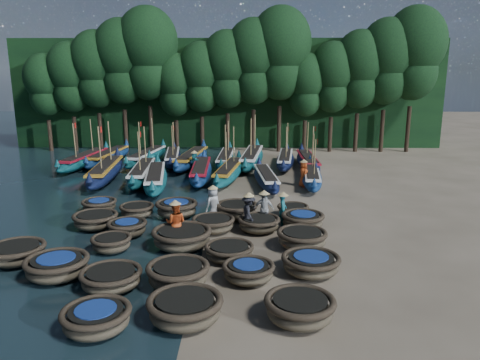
{
  "coord_description": "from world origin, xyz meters",
  "views": [
    {
      "loc": [
        1.79,
        -21.81,
        7.33
      ],
      "look_at": [
        1.44,
        3.37,
        1.3
      ],
      "focal_mm": 35.0,
      "sensor_mm": 36.0,
      "label": 1
    }
  ],
  "objects_px": {
    "coracle_10": "(17,253)",
    "coracle_20": "(99,205)",
    "long_boat_2": "(106,171)",
    "fisherman_4": "(264,208)",
    "long_boat_12": "(173,157)",
    "fisherman_1": "(283,207)",
    "coracle_14": "(302,238)",
    "coracle_15": "(96,220)",
    "long_boat_16": "(285,160)",
    "fisherman_6": "(303,173)",
    "coracle_7": "(178,274)",
    "coracle_4": "(300,308)",
    "coracle_12": "(182,237)",
    "long_boat_9": "(85,160)",
    "long_boat_7": "(266,178)",
    "coracle_3": "(185,309)",
    "coracle_8": "(248,271)",
    "coracle_18": "(259,223)",
    "coracle_23": "(237,210)",
    "long_boat_10": "(109,157)",
    "fisherman_0": "(213,203)",
    "long_boat_5": "(201,171)",
    "coracle_9": "(311,264)",
    "coracle_21": "(137,210)",
    "long_boat_15": "(252,158)",
    "long_boat_11": "(147,157)",
    "coracle_2": "(96,318)",
    "coracle_22": "(177,208)",
    "coracle_11": "(111,243)",
    "long_boat_13": "(191,159)",
    "coracle_19": "(303,220)",
    "fisherman_3": "(249,212)",
    "coracle_24": "(293,210)",
    "long_boat_8": "(312,176)",
    "coracle_13": "(229,251)",
    "coracle_5": "(57,266)",
    "coracle_17": "(213,224)",
    "coracle_6": "(111,278)",
    "fisherman_5": "(194,162)",
    "long_boat_3": "(142,173)",
    "long_boat_6": "(229,172)",
    "fisherman_2": "(176,222)",
    "long_boat_17": "(308,162)",
    "long_boat_14": "(226,159)",
    "long_boat_4": "(155,178)"
  },
  "relations": [
    {
      "from": "coracle_19",
      "to": "coracle_9",
      "type": "bearing_deg",
      "value": -93.21
    },
    {
      "from": "long_boat_8",
      "to": "long_boat_7",
      "type": "bearing_deg",
      "value": -164.13
    },
    {
      "from": "coracle_4",
      "to": "long_boat_2",
      "type": "height_order",
      "value": "long_boat_2"
    },
    {
      "from": "coracle_13",
      "to": "fisherman_2",
      "type": "height_order",
      "value": "fisherman_2"
    },
    {
      "from": "coracle_24",
      "to": "long_boat_16",
      "type": "relative_size",
      "value": 0.21
    },
    {
      "from": "long_boat_16",
      "to": "fisherman_6",
      "type": "height_order",
      "value": "long_boat_16"
    },
    {
      "from": "coracle_21",
      "to": "long_boat_15",
      "type": "height_order",
      "value": "long_boat_15"
    },
    {
      "from": "coracle_9",
      "to": "coracle_22",
      "type": "distance_m",
      "value": 8.79
    },
    {
      "from": "long_boat_12",
      "to": "fisherman_1",
      "type": "distance_m",
      "value": 16.66
    },
    {
      "from": "long_boat_2",
      "to": "fisherman_4",
      "type": "height_order",
      "value": "long_boat_2"
    },
    {
      "from": "coracle_10",
      "to": "long_boat_17",
      "type": "relative_size",
      "value": 0.3
    },
    {
      "from": "coracle_2",
      "to": "fisherman_6",
      "type": "distance_m",
      "value": 18.67
    },
    {
      "from": "long_boat_6",
      "to": "long_boat_9",
      "type": "height_order",
      "value": "long_boat_9"
    },
    {
      "from": "coracle_18",
      "to": "long_boat_13",
      "type": "relative_size",
      "value": 0.25
    },
    {
      "from": "long_boat_6",
      "to": "long_boat_16",
      "type": "xyz_separation_m",
      "value": [
        4.14,
        4.55,
        -0.04
      ]
    },
    {
      "from": "coracle_22",
      "to": "long_boat_13",
      "type": "distance_m",
      "value": 12.76
    },
    {
      "from": "long_boat_10",
      "to": "fisherman_0",
      "type": "xyz_separation_m",
      "value": [
        9.25,
        -14.2,
        0.38
      ]
    },
    {
      "from": "coracle_10",
      "to": "coracle_14",
      "type": "xyz_separation_m",
      "value": [
        11.15,
        1.68,
        0.01
      ]
    },
    {
      "from": "coracle_22",
      "to": "fisherman_1",
      "type": "distance_m",
      "value": 5.37
    },
    {
      "from": "coracle_13",
      "to": "coracle_21",
      "type": "distance_m",
      "value": 7.2
    },
    {
      "from": "coracle_3",
      "to": "long_boat_3",
      "type": "height_order",
      "value": "long_boat_3"
    },
    {
      "from": "coracle_2",
      "to": "coracle_22",
      "type": "bearing_deg",
      "value": 85.95
    },
    {
      "from": "coracle_5",
      "to": "long_boat_2",
      "type": "height_order",
      "value": "long_boat_2"
    },
    {
      "from": "coracle_18",
      "to": "long_boat_10",
      "type": "relative_size",
      "value": 0.26
    },
    {
      "from": "coracle_10",
      "to": "long_boat_2",
      "type": "bearing_deg",
      "value": 92.56
    },
    {
      "from": "fisherman_3",
      "to": "fisherman_4",
      "type": "bearing_deg",
      "value": -60.81
    },
    {
      "from": "coracle_6",
      "to": "fisherman_5",
      "type": "height_order",
      "value": "fisherman_5"
    },
    {
      "from": "coracle_18",
      "to": "coracle_23",
      "type": "distance_m",
      "value": 2.13
    },
    {
      "from": "coracle_7",
      "to": "coracle_4",
      "type": "bearing_deg",
      "value": -29.95
    },
    {
      "from": "coracle_19",
      "to": "long_boat_13",
      "type": "xyz_separation_m",
      "value": [
        -6.85,
        14.44,
        0.12
      ]
    },
    {
      "from": "long_boat_2",
      "to": "long_boat_11",
      "type": "bearing_deg",
      "value": 69.79
    },
    {
      "from": "coracle_7",
      "to": "coracle_18",
      "type": "xyz_separation_m",
      "value": [
        2.91,
        5.66,
        -0.09
      ]
    },
    {
      "from": "long_boat_4",
      "to": "long_boat_14",
      "type": "xyz_separation_m",
      "value": [
        4.18,
        6.63,
        -0.03
      ]
    },
    {
      "from": "long_boat_7",
      "to": "coracle_3",
      "type": "bearing_deg",
      "value": -106.4
    },
    {
      "from": "long_boat_13",
      "to": "long_boat_10",
      "type": "bearing_deg",
      "value": -179.57
    },
    {
      "from": "coracle_17",
      "to": "long_boat_7",
      "type": "height_order",
      "value": "long_boat_7"
    },
    {
      "from": "coracle_11",
      "to": "long_boat_11",
      "type": "height_order",
      "value": "long_boat_11"
    },
    {
      "from": "coracle_15",
      "to": "long_boat_17",
      "type": "height_order",
      "value": "long_boat_17"
    },
    {
      "from": "long_boat_5",
      "to": "fisherman_0",
      "type": "distance_m",
      "value": 9.11
    },
    {
      "from": "coracle_12",
      "to": "long_boat_10",
      "type": "xyz_separation_m",
      "value": [
        -8.19,
        17.75,
        0.06
      ]
    },
    {
      "from": "coracle_12",
      "to": "coracle_22",
      "type": "bearing_deg",
      "value": 101.34
    },
    {
      "from": "coracle_18",
      "to": "long_boat_14",
      "type": "relative_size",
      "value": 0.27
    },
    {
      "from": "coracle_18",
      "to": "long_boat_11",
      "type": "distance_m",
      "value": 17.79
    },
    {
      "from": "coracle_10",
      "to": "coracle_20",
      "type": "bearing_deg",
      "value": 80.27
    },
    {
      "from": "coracle_9",
      "to": "coracle_18",
      "type": "relative_size",
      "value": 1.13
    },
    {
      "from": "long_boat_7",
      "to": "fisherman_0",
      "type": "relative_size",
      "value": 3.74
    },
    {
      "from": "coracle_12",
      "to": "long_boat_9",
      "type": "distance_m",
      "value": 19.07
    },
    {
      "from": "long_boat_5",
      "to": "coracle_8",
      "type": "bearing_deg",
      "value": -80.29
    },
    {
      "from": "coracle_8",
      "to": "long_boat_2",
      "type": "relative_size",
      "value": 0.24
    },
    {
      "from": "coracle_10",
      "to": "coracle_15",
      "type": "bearing_deg",
      "value": 66.36
    }
  ]
}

